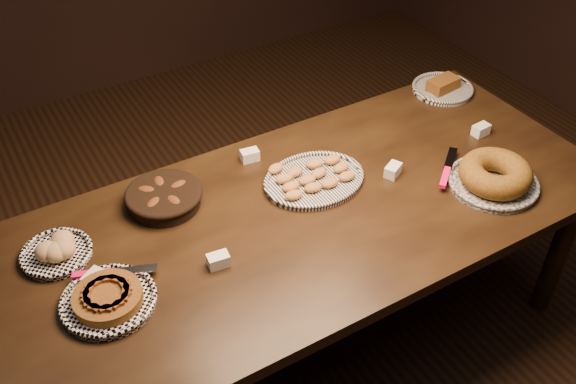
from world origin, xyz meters
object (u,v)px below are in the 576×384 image
apple_tart_plate (108,299)px  madeleine_platter (313,179)px  buffet_table (294,231)px  bundt_cake_plate (494,176)px

apple_tart_plate → madeleine_platter: bearing=6.5°
buffet_table → apple_tart_plate: bearing=-175.4°
buffet_table → bundt_cake_plate: bundt_cake_plate is taller
apple_tart_plate → madeleine_platter: size_ratio=0.85×
madeleine_platter → buffet_table: bearing=-154.2°
madeleine_platter → bundt_cake_plate: 0.67m
apple_tart_plate → bundt_cake_plate: 1.43m
madeleine_platter → bundt_cake_plate: bearing=-44.2°
bundt_cake_plate → apple_tart_plate: bearing=173.3°
buffet_table → madeleine_platter: madeleine_platter is taller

